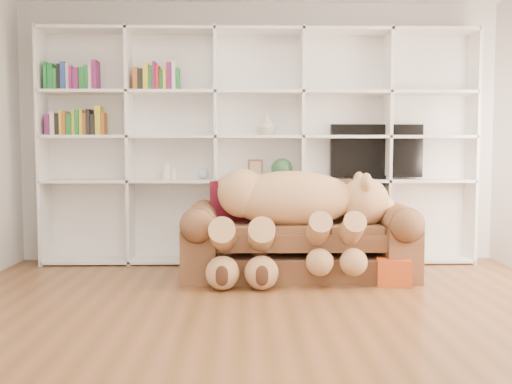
{
  "coord_description": "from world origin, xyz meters",
  "views": [
    {
      "loc": [
        -0.15,
        -3.55,
        1.14
      ],
      "look_at": [
        -0.05,
        1.63,
        0.78
      ],
      "focal_mm": 40.0,
      "sensor_mm": 36.0,
      "label": 1
    }
  ],
  "objects_px": {
    "sofa": "(297,240)",
    "tv": "(376,152)",
    "teddy_bear": "(293,210)",
    "gift_box": "(393,272)"
  },
  "relations": [
    {
      "from": "gift_box",
      "to": "tv",
      "type": "height_order",
      "value": "tv"
    },
    {
      "from": "gift_box",
      "to": "teddy_bear",
      "type": "bearing_deg",
      "value": 163.85
    },
    {
      "from": "teddy_bear",
      "to": "sofa",
      "type": "bearing_deg",
      "value": 78.78
    },
    {
      "from": "sofa",
      "to": "teddy_bear",
      "type": "height_order",
      "value": "teddy_bear"
    },
    {
      "from": "sofa",
      "to": "tv",
      "type": "relative_size",
      "value": 2.18
    },
    {
      "from": "teddy_bear",
      "to": "gift_box",
      "type": "distance_m",
      "value": 1.02
    },
    {
      "from": "sofa",
      "to": "gift_box",
      "type": "xyz_separation_m",
      "value": [
        0.79,
        -0.42,
        -0.22
      ]
    },
    {
      "from": "sofa",
      "to": "tv",
      "type": "height_order",
      "value": "tv"
    },
    {
      "from": "gift_box",
      "to": "tv",
      "type": "distance_m",
      "value": 1.49
    },
    {
      "from": "sofa",
      "to": "teddy_bear",
      "type": "bearing_deg",
      "value": -108.44
    }
  ]
}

